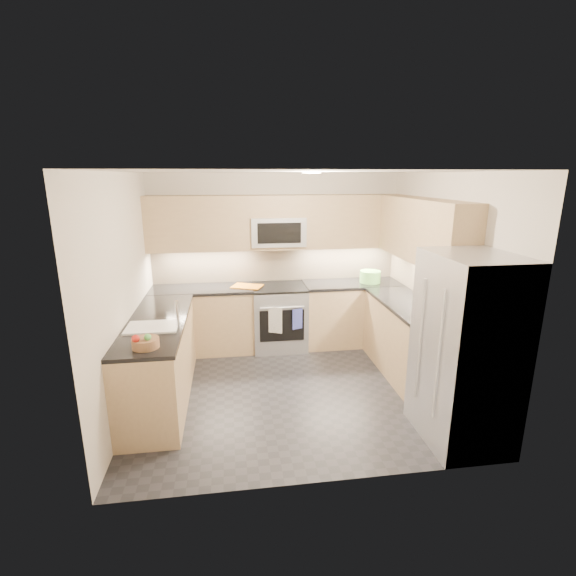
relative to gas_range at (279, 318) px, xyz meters
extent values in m
cube|color=#222327|center=(0.00, -1.28, -0.46)|extent=(3.60, 3.20, 0.00)
cube|color=beige|center=(0.00, -1.28, 2.04)|extent=(3.60, 3.20, 0.02)
cube|color=beige|center=(0.00, 0.32, 0.79)|extent=(3.60, 0.02, 2.50)
cube|color=beige|center=(0.00, -2.88, 0.79)|extent=(3.60, 0.02, 2.50)
cube|color=beige|center=(-1.80, -1.28, 0.79)|extent=(0.02, 3.20, 2.50)
cube|color=beige|center=(1.80, -1.28, 0.79)|extent=(0.02, 3.20, 2.50)
cube|color=tan|center=(-1.09, 0.02, -0.01)|extent=(1.42, 0.60, 0.90)
cube|color=tan|center=(1.09, 0.02, -0.01)|extent=(1.42, 0.60, 0.90)
cube|color=tan|center=(1.50, -1.12, -0.01)|extent=(0.60, 1.70, 0.90)
cube|color=tan|center=(-1.50, -1.28, -0.01)|extent=(0.60, 2.00, 0.90)
cube|color=black|center=(-1.09, 0.02, 0.47)|extent=(1.42, 0.63, 0.04)
cube|color=black|center=(1.09, 0.02, 0.47)|extent=(1.42, 0.63, 0.04)
cube|color=black|center=(1.50, -1.12, 0.47)|extent=(0.63, 1.70, 0.04)
cube|color=black|center=(-1.50, -1.28, 0.47)|extent=(0.63, 2.00, 0.04)
cube|color=tan|center=(0.00, 0.15, 1.37)|extent=(3.60, 0.35, 0.75)
cube|color=tan|center=(1.62, -1.00, 1.37)|extent=(0.35, 1.95, 0.75)
cube|color=tan|center=(0.00, 0.32, 0.74)|extent=(3.60, 0.01, 0.51)
cube|color=tan|center=(1.80, -0.82, 0.74)|extent=(0.01, 2.30, 0.51)
cube|color=#989A9F|center=(0.00, 0.00, 0.00)|extent=(0.76, 0.65, 0.91)
cube|color=black|center=(0.00, 0.00, 0.46)|extent=(0.76, 0.65, 0.03)
cube|color=black|center=(0.00, -0.33, -0.01)|extent=(0.62, 0.02, 0.45)
cylinder|color=#B2B5BA|center=(0.00, -0.35, 0.26)|extent=(0.60, 0.02, 0.02)
cube|color=#AAACB2|center=(0.00, 0.12, 1.24)|extent=(0.76, 0.40, 0.40)
cube|color=black|center=(0.00, -0.08, 1.24)|extent=(0.60, 0.01, 0.28)
cube|color=#ACADB4|center=(1.45, -2.43, 0.45)|extent=(0.70, 0.90, 1.80)
cylinder|color=#B2B5BA|center=(1.08, -2.61, 0.49)|extent=(0.02, 0.02, 1.20)
cylinder|color=#B2B5BA|center=(1.08, -2.25, 0.49)|extent=(0.02, 0.02, 1.20)
cube|color=white|center=(-1.50, -1.53, 0.42)|extent=(0.52, 0.38, 0.16)
cylinder|color=silver|center=(-1.24, -1.53, 0.62)|extent=(0.03, 0.03, 0.28)
cylinder|color=#68BF51|center=(1.35, -0.01, 0.57)|extent=(0.38, 0.38, 0.17)
cube|color=orange|center=(-0.45, 0.00, 0.49)|extent=(0.49, 0.42, 0.01)
cylinder|color=#956845|center=(-1.47, -2.04, 0.53)|extent=(0.27, 0.27, 0.09)
sphere|color=#B51E14|center=(-1.54, -2.10, 0.60)|extent=(0.07, 0.07, 0.07)
sphere|color=#55BD51|center=(-1.44, -2.08, 0.60)|extent=(0.07, 0.07, 0.07)
cube|color=silver|center=(-0.10, -0.37, 0.10)|extent=(0.18, 0.09, 0.37)
cube|color=#373F97|center=(0.21, -0.37, 0.10)|extent=(0.15, 0.07, 0.29)
camera|label=1|loc=(-0.68, -5.72, 2.00)|focal=26.00mm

